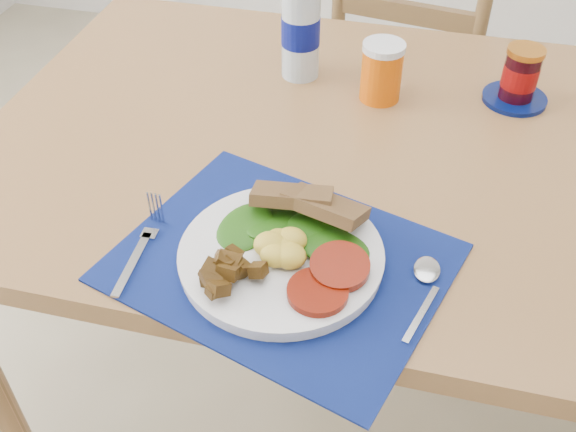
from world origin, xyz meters
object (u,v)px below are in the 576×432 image
object	(u,v)px
water_bottle	(301,22)
jam_on_saucer	(520,78)
juice_glass	(381,73)
chair_far	(412,44)
breakfast_plate	(276,253)

from	to	relation	value
water_bottle	jam_on_saucer	bearing A→B (deg)	0.38
juice_glass	jam_on_saucer	xyz separation A→B (m)	(0.25, 0.05, -0.00)
chair_far	jam_on_saucer	xyz separation A→B (m)	(0.22, -0.54, 0.23)
chair_far	juice_glass	distance (m)	0.63
chair_far	breakfast_plate	size ratio (longest dim) A/B	3.96
chair_far	water_bottle	world-z (taller)	chair_far
water_bottle	chair_far	bearing A→B (deg)	70.89
water_bottle	juice_glass	bearing A→B (deg)	-16.37
breakfast_plate	water_bottle	xyz separation A→B (m)	(-0.09, 0.52, 0.09)
chair_far	juice_glass	size ratio (longest dim) A/B	10.65
water_bottle	juice_glass	distance (m)	0.18
water_bottle	jam_on_saucer	distance (m)	0.41
water_bottle	juice_glass	world-z (taller)	water_bottle
juice_glass	jam_on_saucer	world-z (taller)	jam_on_saucer
chair_far	water_bottle	distance (m)	0.64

